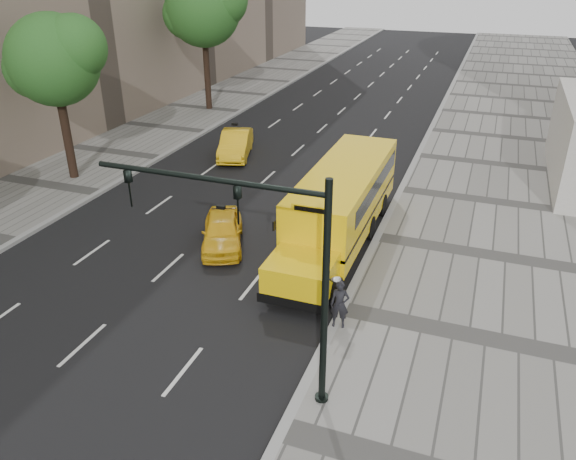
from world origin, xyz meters
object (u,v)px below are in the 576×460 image
(taxi_far, at_px, (236,144))
(pedestrian, at_px, (340,304))
(taxi_near, at_px, (222,231))
(tree_c, at_px, (204,8))
(school_bus, at_px, (342,199))
(traffic_signal, at_px, (270,260))
(tree_b, at_px, (55,59))

(taxi_far, height_order, pedestrian, pedestrian)
(taxi_near, bearing_deg, tree_c, 94.77)
(tree_c, distance_m, school_bus, 23.30)
(taxi_near, relative_size, traffic_signal, 0.61)
(pedestrian, bearing_deg, taxi_far, 114.84)
(tree_c, xyz_separation_m, pedestrian, (16.55, -23.30, -6.31))
(taxi_far, height_order, traffic_signal, traffic_signal)
(school_bus, xyz_separation_m, traffic_signal, (0.69, -9.55, 2.33))
(school_bus, relative_size, pedestrian, 7.11)
(pedestrian, bearing_deg, school_bus, 93.98)
(tree_c, height_order, school_bus, tree_c)
(school_bus, height_order, taxi_near, school_bus)
(pedestrian, distance_m, traffic_signal, 4.65)
(tree_c, height_order, pedestrian, tree_c)
(school_bus, distance_m, pedestrian, 6.52)
(school_bus, bearing_deg, taxi_far, 136.99)
(tree_c, bearing_deg, traffic_signal, -59.62)
(taxi_far, bearing_deg, traffic_signal, -79.46)
(tree_c, distance_m, pedestrian, 29.27)
(school_bus, bearing_deg, tree_b, 173.67)
(tree_c, height_order, traffic_signal, tree_c)
(tree_b, height_order, pedestrian, tree_b)
(tree_b, distance_m, traffic_signal, 19.33)
(traffic_signal, bearing_deg, pedestrian, 73.80)
(school_bus, bearing_deg, traffic_signal, -85.86)
(taxi_far, distance_m, pedestrian, 17.52)
(taxi_far, xyz_separation_m, pedestrian, (10.21, -14.24, 0.22))
(taxi_near, relative_size, pedestrian, 2.40)
(school_bus, distance_m, traffic_signal, 9.86)
(school_bus, relative_size, taxi_far, 2.55)
(tree_c, distance_m, taxi_near, 23.08)
(tree_c, bearing_deg, school_bus, -48.84)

